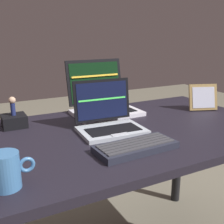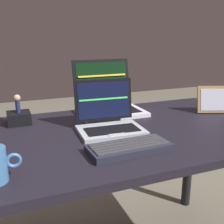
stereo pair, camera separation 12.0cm
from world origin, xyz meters
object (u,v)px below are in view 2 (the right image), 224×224
laptop_front (109,121)px  figurine_stand (19,118)px  photo_frame (212,100)px  figurine (17,102)px  laptop_rear (108,102)px  external_keyboard (130,148)px

laptop_front → figurine_stand: bearing=145.8°
photo_frame → laptop_front: bearing=-174.5°
photo_frame → figurine_stand: (-0.97, 0.18, -0.04)m
photo_frame → figurine: (-0.97, 0.18, 0.03)m
laptop_rear → photo_frame: bearing=-22.2°
external_keyboard → figurine_stand: 0.59m
laptop_front → photo_frame: size_ratio=1.74×
laptop_rear → figurine_stand: bearing=-177.1°
figurine_stand → photo_frame: bearing=-10.8°
external_keyboard → photo_frame: 0.69m
photo_frame → external_keyboard: bearing=-154.5°
external_keyboard → figurine_stand: size_ratio=2.92×
figurine → external_keyboard: bearing=-54.4°
photo_frame → figurine: size_ratio=1.94×
laptop_front → laptop_rear: bearing=69.1°
laptop_front → figurine_stand: laptop_front is taller
laptop_rear → external_keyboard: 0.52m
figurine → laptop_front: bearing=-34.2°
laptop_rear → figurine: 0.46m
figurine_stand → figurine: bearing=0.0°
photo_frame → figurine_stand: photo_frame is taller
laptop_rear → laptop_front: bearing=-110.9°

